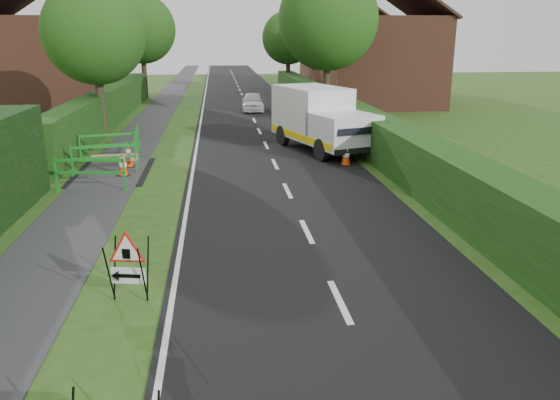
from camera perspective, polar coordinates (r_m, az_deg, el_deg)
ground at (r=8.46m, az=-9.48°, el=-14.50°), size 120.00×120.00×0.00m
road_surface at (r=42.50m, az=-3.95°, el=10.83°), size 6.00×90.00×0.02m
footpath at (r=42.60m, az=-11.49°, el=10.56°), size 2.00×90.00×0.02m
hedge_west_far at (r=30.06m, az=-17.25°, el=7.67°), size 1.00×24.00×1.80m
hedge_east at (r=24.38m, az=7.77°, el=6.30°), size 1.20×50.00×1.50m
house_west at (r=38.72m, az=-23.00°, el=13.31°), size 7.50×7.40×7.88m
house_east_a at (r=36.78m, az=10.29°, el=14.22°), size 7.50×7.40×7.88m
house_east_b at (r=50.57m, az=6.77°, el=14.98°), size 7.50×7.40×7.88m
tree_nw at (r=25.75m, az=-18.83°, el=16.18°), size 4.40×4.40×6.70m
tree_ne at (r=29.83m, az=5.04°, el=18.26°), size 5.20×5.20×7.79m
tree_fw at (r=41.55m, az=-14.29°, el=16.91°), size 4.80×4.80×7.24m
tree_fe at (r=45.61m, az=0.86°, el=16.58°), size 4.20×4.20×6.33m
triangle_sign at (r=9.54m, az=-15.86°, el=-6.16°), size 0.86×0.86×1.07m
works_van at (r=21.73m, az=4.23°, el=8.58°), size 3.60×5.67×2.42m
traffic_cone_0 at (r=19.27m, az=6.91°, el=4.76°), size 0.38×0.38×0.79m
traffic_cone_1 at (r=21.44m, az=5.31°, el=6.03°), size 0.38×0.38×0.79m
traffic_cone_2 at (r=24.02m, az=3.07°, el=7.23°), size 0.38×0.38×0.79m
traffic_cone_3 at (r=18.37m, az=-16.12°, el=3.62°), size 0.38×0.38×0.79m
traffic_cone_4 at (r=19.58m, az=-15.55°, el=4.45°), size 0.38×0.38×0.79m
ped_barrier_0 at (r=16.79m, az=-19.28°, el=2.98°), size 2.09×0.62×1.00m
ped_barrier_1 at (r=18.73m, az=-17.92°, el=4.46°), size 2.09×0.62×1.00m
ped_barrier_2 at (r=20.94m, az=-17.46°, el=5.73°), size 2.08×0.83×1.00m
ped_barrier_3 at (r=21.64m, az=-14.74°, el=6.29°), size 0.52×2.08×1.00m
redwhite_plank at (r=19.23m, az=-16.77°, el=2.94°), size 1.50×0.13×0.25m
hatchback_car at (r=33.53m, az=-2.86°, el=10.21°), size 1.48×3.31×1.10m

